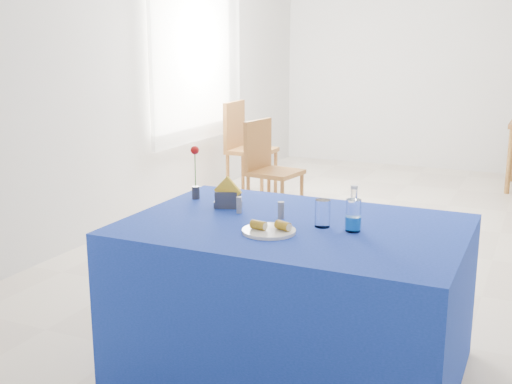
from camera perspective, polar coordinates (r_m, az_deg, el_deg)
floor at (r=5.24m, az=14.21°, el=-5.05°), size 7.00×7.00×0.00m
room_shell at (r=4.99m, az=15.38°, el=14.39°), size 7.00×7.00×7.00m
window_pane at (r=6.60m, az=-5.62°, el=12.69°), size 0.04×1.50×1.60m
curtain at (r=6.57m, az=-5.08°, el=12.70°), size 0.04×1.75×1.85m
plate at (r=2.93m, az=1.15°, el=-3.49°), size 0.25×0.25×0.01m
drinking_glass at (r=3.02m, az=5.93°, el=-1.90°), size 0.07×0.07×0.13m
salt_shaker at (r=3.25m, az=-1.52°, el=-1.16°), size 0.03×0.03×0.08m
pepper_shaker at (r=3.15m, az=2.23°, el=-1.63°), size 0.03×0.03×0.08m
blue_table at (r=3.21m, az=3.32°, el=-9.36°), size 1.60×1.10×0.76m
water_bottle at (r=2.97m, az=8.65°, el=-2.14°), size 0.07×0.07×0.21m
napkin_holder at (r=3.35m, az=-2.51°, el=-0.61°), size 0.16×0.10×0.17m
rose_vase at (r=3.54m, az=-5.42°, el=1.62°), size 0.05×0.05×0.30m
chair_win_a at (r=5.80m, az=1.02°, el=2.55°), size 0.47×0.47×0.92m
chair_win_b at (r=6.72m, az=-1.08°, el=4.43°), size 0.46×0.46×1.00m
banana_pieces at (r=2.92m, az=1.34°, el=-2.98°), size 0.19×0.10×0.04m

